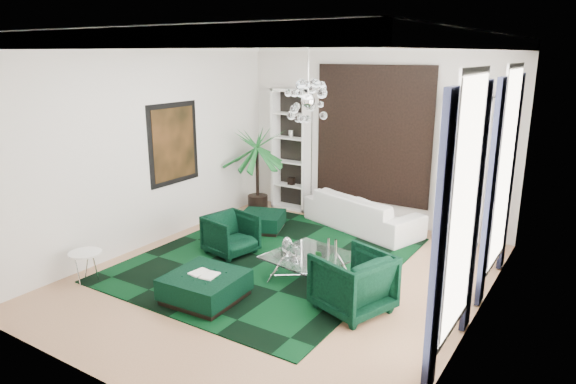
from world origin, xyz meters
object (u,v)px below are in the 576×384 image
Objects in this scene: coffee_table at (310,268)px; side_table at (87,267)px; ottoman_front at (205,287)px; palm at (257,160)px; armchair_left at (231,235)px; ottoman_side at (262,222)px; armchair_right at (353,282)px; sofa at (362,212)px.

side_table reaches higher than coffee_table.
palm is at bearing 115.52° from ottoman_front.
armchair_left is 0.97× the size of ottoman_side.
side_table reaches higher than ottoman_side.
coffee_table is at bearing -98.95° from armchair_right.
armchair_right is at bearing -34.47° from ottoman_side.
ottoman_side is 3.66m from side_table.
ottoman_front is at bearing -141.88° from armchair_left.
armchair_right is 1.88× the size of side_table.
coffee_table is at bearing 115.30° from sofa.
ottoman_side is 0.34× the size of palm.
ottoman_side is at bearing 110.02° from ottoman_front.
palm is (-2.51, -0.25, 0.87)m from sofa.
coffee_table is (-1.03, 0.57, -0.23)m from armchair_right.
armchair_right reaches higher than armchair_left.
ottoman_front is at bearing 100.16° from sofa.
armchair_left is at bearing 116.64° from ottoman_front.
armchair_left is at bearing -78.95° from ottoman_side.
ottoman_front reaches higher than ottoman_side.
palm reaches higher than armchair_left.
ottoman_front is (-0.61, -4.21, -0.17)m from sofa.
side_table reaches higher than ottoman_front.
side_table is at bearing -50.80° from armchair_right.
sofa is 1.03× the size of palm.
ottoman_front is 0.42× the size of palm.
armchair_left is 0.79× the size of ottoman_front.
ottoman_side is at bearing 22.53° from armchair_left.
side_table is (-4.02, -1.42, -0.19)m from armchair_right.
armchair_right is 0.93× the size of ottoman_front.
palm is (-1.89, 3.97, 1.04)m from ottoman_front.
side_table is at bearing 79.21° from sofa.
palm reaches higher than side_table.
armchair_left is at bearing 61.06° from side_table.
armchair_right is at bearing 24.34° from ottoman_front.
side_table is (-2.66, -4.74, -0.13)m from sofa.
side_table is (-2.04, -0.53, 0.04)m from ottoman_front.
armchair_left is 0.68× the size of coffee_table.
armchair_right is 2.18m from ottoman_front.
palm is (-2.84, 2.51, 1.04)m from coffee_table.
armchair_left is 1.60× the size of side_table.
sofa is 2.78m from coffee_table.
armchair_right reaches higher than side_table.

